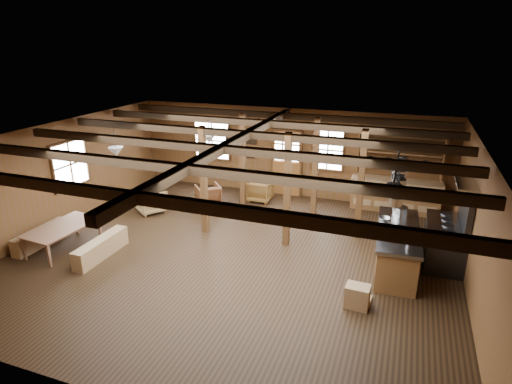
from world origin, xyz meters
TOP-DOWN VIEW (x-y plane):
  - room at (0.00, 0.00)m, footprint 10.04×9.04m
  - ceiling_joists at (0.00, 0.18)m, footprint 9.80×8.82m
  - timber_posts at (0.52, 2.08)m, footprint 3.95×2.35m
  - back_door at (0.00, 4.45)m, footprint 1.02×0.08m
  - window_back_left at (-2.60, 4.46)m, footprint 1.32×0.06m
  - window_back_right at (1.30, 4.46)m, footprint 1.02×0.06m
  - window_left at (-4.96, 0.50)m, footprint 0.14×1.24m
  - notice_boards at (-1.50, 4.46)m, footprint 1.08×0.03m
  - back_counter at (3.40, 4.20)m, footprint 2.55×0.60m
  - pendant_lamps at (-2.25, 1.00)m, footprint 1.86×2.36m
  - pot_rack at (3.47, 0.19)m, footprint 0.34×3.00m
  - kitchen_island at (3.60, 0.71)m, footprint 1.00×2.54m
  - step_stool at (3.00, -1.10)m, footprint 0.52×0.38m
  - commercial_range at (4.65, 1.34)m, footprint 0.84×1.64m
  - dining_table at (-3.90, -1.10)m, footprint 1.09×1.79m
  - bench_wall at (-4.65, -1.10)m, footprint 0.29×1.57m
  - bench_aisle at (-2.86, -1.10)m, footprint 0.31×1.63m
  - armchair_a at (-1.96, 2.74)m, footprint 0.97×0.97m
  - armchair_b at (-0.60, 3.64)m, footprint 0.70×0.72m
  - armchair_c at (-3.28, 1.68)m, footprint 1.06×1.07m
  - counter_pot at (3.58, 1.52)m, footprint 0.34×0.34m
  - bowl at (3.26, 1.08)m, footprint 0.28×0.28m

SIDE VIEW (x-z plane):
  - bench_wall at x=-4.65m, z-range 0.00..0.43m
  - step_stool at x=3.00m, z-range 0.00..0.45m
  - bench_aisle at x=-2.86m, z-range 0.00..0.45m
  - dining_table at x=-3.90m, z-range 0.00..0.60m
  - armchair_a at x=-1.96m, z-range 0.00..0.64m
  - armchair_b at x=-0.60m, z-range 0.00..0.65m
  - armchair_c at x=-3.28m, z-range 0.00..0.70m
  - kitchen_island at x=3.60m, z-range -0.12..1.08m
  - back_counter at x=3.40m, z-range -0.62..1.83m
  - commercial_range at x=4.65m, z-range -0.36..1.66m
  - back_door at x=0.00m, z-range -0.19..1.96m
  - bowl at x=3.26m, z-range 0.94..1.00m
  - counter_pot at x=3.58m, z-range 0.94..1.14m
  - room at x=0.00m, z-range -0.02..2.82m
  - timber_posts at x=0.52m, z-range 0.00..2.80m
  - window_back_left at x=-2.60m, z-range 0.94..2.26m
  - window_back_right at x=1.30m, z-range 0.94..2.26m
  - window_left at x=-4.96m, z-range 0.94..2.26m
  - notice_boards at x=-1.50m, z-range 1.19..2.09m
  - pendant_lamps at x=-2.25m, z-range 1.92..2.58m
  - pot_rack at x=3.47m, z-range 2.06..2.51m
  - ceiling_joists at x=0.00m, z-range 2.59..2.77m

